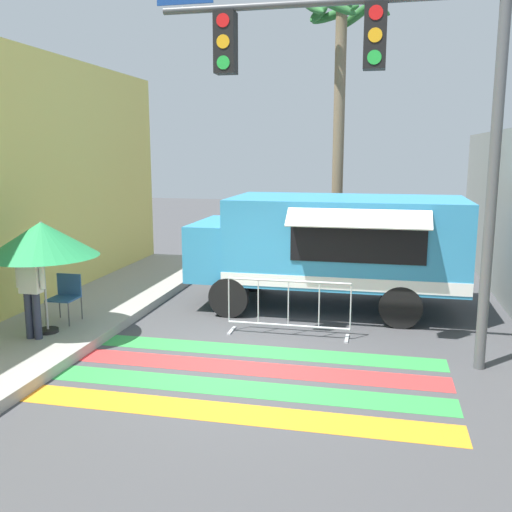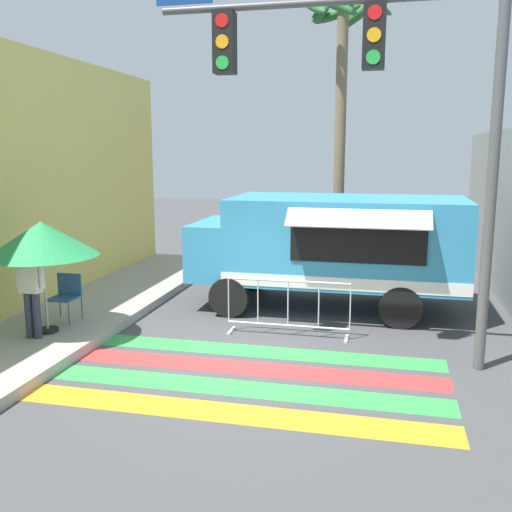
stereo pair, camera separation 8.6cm
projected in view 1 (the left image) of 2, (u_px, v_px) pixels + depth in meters
The scene contains 9 objects.
ground_plane at pixel (236, 366), 8.79m from camera, with size 60.00×60.00×0.00m, color #424244.
crosswalk_painted at pixel (229, 376), 8.38m from camera, with size 6.40×2.84×0.01m.
food_truck at pixel (325, 242), 11.85m from camera, with size 5.54×2.84×2.34m.
traffic_signal_pole at pixel (375, 86), 8.30m from camera, with size 5.13×0.29×5.80m.
patio_umbrella at pixel (42, 240), 9.59m from camera, with size 1.88×1.88×1.93m.
folding_chair at pixel (66, 293), 10.49m from camera, with size 0.48×0.48×0.86m.
vendor_person at pixel (31, 283), 9.38m from camera, with size 0.53×0.22×1.68m.
barricade_front at pixel (288, 308), 10.17m from camera, with size 2.22×0.44×1.02m.
palm_tree at pixel (341, 65), 14.50m from camera, with size 2.45×2.38×7.29m.
Camera 1 is at (2.10, -8.08, 3.26)m, focal length 40.00 mm.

